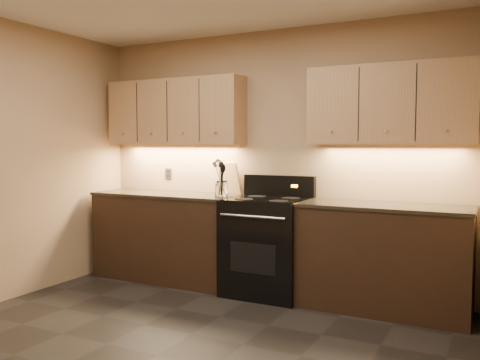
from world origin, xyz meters
name	(u,v)px	position (x,y,z in m)	size (l,w,h in m)	color
floor	(157,356)	(0.00, 0.00, 0.00)	(4.00, 4.00, 0.00)	black
wall_back	(273,159)	(0.00, 2.00, 1.30)	(4.00, 0.04, 2.60)	tan
counter_left	(168,236)	(-1.10, 1.70, 0.47)	(1.62, 0.62, 0.93)	black
counter_right	(384,257)	(1.18, 1.70, 0.47)	(1.46, 0.62, 0.93)	black
stove	(268,245)	(0.08, 1.68, 0.48)	(0.76, 0.68, 1.14)	black
upper_cab_left	(175,112)	(-1.10, 1.85, 1.80)	(1.60, 0.30, 0.70)	tan
upper_cab_right	(390,105)	(1.18, 1.85, 1.80)	(1.44, 0.30, 0.70)	tan
outlet_plate	(168,174)	(-1.30, 1.99, 1.12)	(0.09, 0.01, 0.12)	#B2B5BA
utensil_crock	(221,189)	(-0.42, 1.66, 1.00)	(0.16, 0.16, 0.16)	white
cutting_board	(230,178)	(-0.48, 1.95, 1.09)	(0.27, 0.02, 0.34)	tan
wooden_spoon	(219,181)	(-0.44, 1.66, 1.09)	(0.06, 0.06, 0.28)	tan
black_spoon	(221,179)	(-0.43, 1.68, 1.10)	(0.06, 0.06, 0.31)	black
black_turner	(221,178)	(-0.40, 1.63, 1.12)	(0.08, 0.08, 0.34)	black
steel_spatula	(224,177)	(-0.40, 1.68, 1.13)	(0.08, 0.08, 0.36)	silver
steel_skimmer	(223,178)	(-0.40, 1.65, 1.12)	(0.09, 0.09, 0.35)	silver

